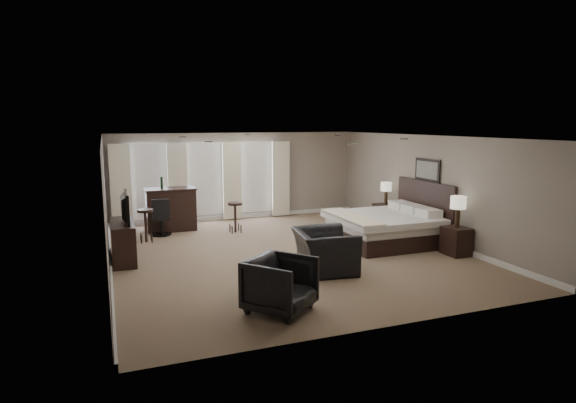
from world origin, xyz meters
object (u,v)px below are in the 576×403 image
object	(u,v)px
lamp_near	(458,212)
desk_chair	(161,217)
tv	(122,219)
nightstand_near	(456,241)
armchair_far	(280,282)
bar_stool_left	(146,226)
dresser	(123,242)
bar_counter	(171,209)
bed	(387,213)
armchair_near	(324,244)
nightstand_far	(385,216)
bar_stool_right	(235,217)
lamp_far	(386,193)

from	to	relation	value
lamp_near	desk_chair	world-z (taller)	lamp_near
lamp_near	tv	size ratio (longest dim) A/B	0.63
nightstand_near	tv	world-z (taller)	tv
armchair_far	bar_stool_left	bearing A→B (deg)	67.20
lamp_near	dresser	xyz separation A→B (m)	(-6.92, 2.12, -0.55)
lamp_near	desk_chair	bearing A→B (deg)	144.41
bar_stool_left	desk_chair	size ratio (longest dim) A/B	0.83
nightstand_near	armchair_far	bearing A→B (deg)	-160.77
bar_counter	desk_chair	size ratio (longest dim) A/B	1.35
nightstand_near	armchair_far	distance (m)	5.03
bed	bar_counter	xyz separation A→B (m)	(-4.69, 3.30, -0.15)
nightstand_near	armchair_near	size ratio (longest dim) A/B	0.49
nightstand_far	armchair_near	world-z (taller)	armchair_near
tv	desk_chair	bearing A→B (deg)	-25.53
lamp_near	bar_counter	distance (m)	7.34
armchair_far	bar_counter	world-z (taller)	bar_counter
nightstand_near	bar_stool_right	world-z (taller)	bar_stool_right
bed	desk_chair	xyz separation A→B (m)	(-5.02, 2.78, -0.24)
lamp_far	bar_stool_left	distance (m)	6.40
lamp_near	lamp_far	bearing A→B (deg)	90.00
bed	lamp_far	xyz separation A→B (m)	(0.89, 1.45, 0.24)
armchair_near	bar_counter	distance (m)	5.32
dresser	tv	distance (m)	0.49
armchair_near	bar_stool_right	xyz separation A→B (m)	(-0.79, 3.90, -0.14)
nightstand_far	bar_stool_right	xyz separation A→B (m)	(-4.02, 0.98, 0.07)
lamp_far	desk_chair	distance (m)	6.08
nightstand_far	armchair_far	size ratio (longest dim) A/B	0.71
nightstand_far	lamp_far	world-z (taller)	lamp_far
armchair_far	bar_stool_right	distance (m)	5.58
armchair_far	bar_stool_left	distance (m)	5.52
tv	bar_counter	size ratio (longest dim) A/B	0.82
lamp_near	armchair_far	xyz separation A→B (m)	(-4.75, -1.66, -0.50)
bed	nightstand_far	bearing A→B (deg)	58.46
lamp_far	tv	bearing A→B (deg)	-173.54
dresser	armchair_far	world-z (taller)	armchair_far
bed	nightstand_near	bearing A→B (deg)	-58.46
armchair_near	bar_counter	world-z (taller)	bar_counter
dresser	bar_counter	xyz separation A→B (m)	(1.34, 2.63, 0.16)
nightstand_near	bar_counter	distance (m)	7.33
lamp_near	bar_stool_left	xyz separation A→B (m)	(-6.34, 3.62, -0.56)
tv	bar_counter	bearing A→B (deg)	-26.92
bed	nightstand_far	size ratio (longest dim) A/B	3.45
bed	bar_stool_right	xyz separation A→B (m)	(-3.13, 2.43, -0.33)
nightstand_near	bed	bearing A→B (deg)	121.54
bar_stool_left	desk_chair	world-z (taller)	desk_chair
lamp_far	bar_stool_right	xyz separation A→B (m)	(-4.02, 0.98, -0.57)
lamp_near	lamp_far	size ratio (longest dim) A/B	1.13
bar_stool_right	lamp_near	bearing A→B (deg)	-43.98
armchair_near	tv	bearing A→B (deg)	67.57
dresser	desk_chair	size ratio (longest dim) A/B	1.46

